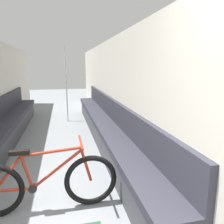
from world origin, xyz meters
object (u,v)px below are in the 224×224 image
(bench_seat_row_right, at_px, (105,127))
(grab_pole_near, at_px, (66,86))
(bench_seat_row_left, at_px, (1,134))
(bicycle, at_px, (45,184))

(bench_seat_row_right, relative_size, grab_pole_near, 2.96)
(bench_seat_row_left, relative_size, bicycle, 3.91)
(bench_seat_row_left, distance_m, bench_seat_row_right, 2.03)
(grab_pole_near, bearing_deg, bench_seat_row_left, -123.36)
(bench_seat_row_left, height_order, bicycle, bench_seat_row_left)
(bench_seat_row_left, xyz_separation_m, bicycle, (0.95, -2.09, 0.01))
(bench_seat_row_right, bearing_deg, bicycle, -117.30)
(bench_seat_row_left, xyz_separation_m, grab_pole_near, (1.30, 1.98, 0.73))
(bench_seat_row_left, bearing_deg, bench_seat_row_right, 0.00)
(bicycle, bearing_deg, bench_seat_row_left, 119.62)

